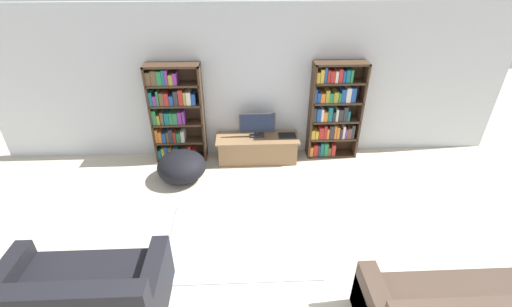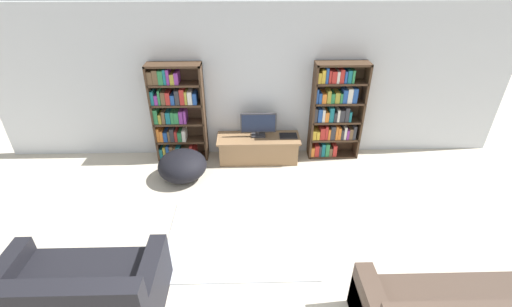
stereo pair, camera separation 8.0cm
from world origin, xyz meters
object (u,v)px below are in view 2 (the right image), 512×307
Objects in this scene: bookshelf_right at (334,112)px; television at (258,125)px; tv_stand at (258,148)px; beanbag_ottoman at (182,166)px; couch_left_sectional at (77,297)px; bookshelf_left at (176,114)px; laptop at (288,136)px.

bookshelf_right is 1.33m from television.
bookshelf_right reaches higher than tv_stand.
tv_stand is 1.37m from beanbag_ottoman.
couch_left_sectional is at bearing -122.20° from tv_stand.
beanbag_ottoman is (-1.26, -0.55, 0.01)m from tv_stand.
television is at bearing -3.46° from bookshelf_left.
tv_stand is 4.70× the size of laptop.
bookshelf_left is at bearing 174.47° from tv_stand.
beanbag_ottoman is (0.65, 2.47, -0.05)m from couch_left_sectional.
bookshelf_left is 1.05× the size of couch_left_sectional.
television is at bearing -176.35° from bookshelf_right.
bookshelf_left reaches higher than laptop.
beanbag_ottoman reaches higher than tv_stand.
laptop is (1.93, -0.12, -0.39)m from bookshelf_left.
bookshelf_left reaches higher than tv_stand.
television is 3.63m from couch_left_sectional.
couch_left_sectional is 2.56m from beanbag_ottoman.
laptop is 0.39× the size of beanbag_ottoman.
tv_stand is at bearing 23.51° from beanbag_ottoman.
bookshelf_right is 1.46m from tv_stand.
laptop is at bearing -3.35° from television.
bookshelf_left is 1.42m from television.
bookshelf_right is 0.89m from laptop.
beanbag_ottoman is at bearing -77.76° from bookshelf_left.
couch_left_sectional reaches higher than laptop.
couch_left_sectional is (-2.42, -3.04, -0.18)m from laptop.
couch_left_sectional is (-3.22, -3.15, -0.57)m from bookshelf_right.
couch_left_sectional is at bearing -104.63° from beanbag_ottoman.
television is 1.46m from beanbag_ottoman.
beanbag_ottoman is at bearing -162.31° from laptop.
television is 0.38× the size of couch_left_sectional.
bookshelf_left is at bearing 176.54° from television.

